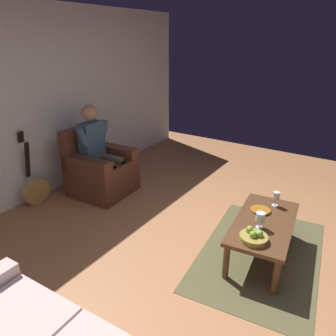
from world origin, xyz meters
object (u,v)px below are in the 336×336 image
(decorative_dish, at_px, (260,210))
(armchair, at_px, (100,171))
(guitar, at_px, (36,189))
(fruit_bowl, at_px, (254,237))
(coffee_table, at_px, (264,226))
(person_seated, at_px, (99,148))
(wine_glass_near, at_px, (260,218))
(wine_glass_far, at_px, (276,196))

(decorative_dish, bearing_deg, armchair, -89.61)
(armchair, relative_size, guitar, 0.95)
(fruit_bowl, bearing_deg, coffee_table, -177.42)
(coffee_table, xyz_separation_m, decorative_dish, (-0.17, -0.10, 0.07))
(coffee_table, bearing_deg, guitar, -78.50)
(person_seated, bearing_deg, coffee_table, 82.54)
(wine_glass_near, bearing_deg, person_seated, -96.99)
(wine_glass_far, bearing_deg, person_seated, -84.74)
(wine_glass_near, xyz_separation_m, fruit_bowl, (0.23, 0.02, -0.07))
(armchair, xyz_separation_m, fruit_bowl, (0.52, 2.44, 0.11))
(armchair, xyz_separation_m, wine_glass_near, (0.29, 2.42, 0.18))
(person_seated, distance_m, wine_glass_near, 2.43)
(armchair, bearing_deg, guitar, -36.29)
(person_seated, height_order, decorative_dish, person_seated)
(armchair, relative_size, fruit_bowl, 3.77)
(armchair, height_order, fruit_bowl, armchair)
(coffee_table, relative_size, guitar, 1.15)
(armchair, bearing_deg, person_seated, 90.00)
(armchair, bearing_deg, wine_glass_far, 91.43)
(guitar, bearing_deg, wine_glass_near, 98.79)
(guitar, relative_size, fruit_bowl, 3.95)
(wine_glass_far, height_order, decorative_dish, wine_glass_far)
(coffee_table, height_order, wine_glass_near, wine_glass_near)
(armchair, height_order, person_seated, person_seated)
(wine_glass_far, xyz_separation_m, decorative_dish, (0.21, -0.09, -0.10))
(guitar, xyz_separation_m, wine_glass_far, (-0.96, 2.89, 0.29))
(fruit_bowl, relative_size, decorative_dish, 1.23)
(armchair, height_order, coffee_table, armchair)
(guitar, xyz_separation_m, wine_glass_near, (-0.45, 2.89, 0.29))
(guitar, distance_m, decorative_dish, 2.90)
(person_seated, distance_m, coffee_table, 2.44)
(wine_glass_near, distance_m, decorative_dish, 0.34)
(wine_glass_near, bearing_deg, wine_glass_far, 179.91)
(armchair, distance_m, decorative_dish, 2.33)
(armchair, bearing_deg, coffee_table, 82.57)
(person_seated, bearing_deg, decorative_dish, 86.56)
(armchair, relative_size, wine_glass_far, 5.81)
(wine_glass_near, bearing_deg, guitar, -81.21)
(guitar, distance_m, wine_glass_near, 2.94)
(guitar, height_order, fruit_bowl, guitar)
(armchair, distance_m, wine_glass_far, 2.43)
(armchair, xyz_separation_m, coffee_table, (0.15, 2.42, 0.01))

